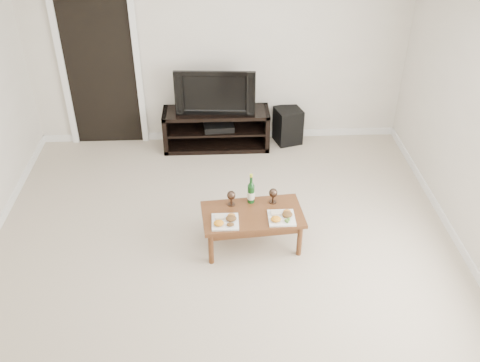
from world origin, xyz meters
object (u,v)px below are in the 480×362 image
Objects in this scene: television at (215,90)px; coffee_table at (252,229)px; media_console at (216,129)px; subwoofer at (288,125)px.

coffee_table is at bearing -76.63° from television.
media_console reaches higher than subwoofer.
subwoofer is at bearing 5.97° from media_console.
media_console is 1.38× the size of coffee_table.
television is (0.00, 0.00, 0.58)m from media_console.
coffee_table is (0.35, -2.10, -0.07)m from media_console.
television is 1.01× the size of coffee_table.
television reaches higher than coffee_table.
television reaches higher than subwoofer.
television is at bearing 0.00° from media_console.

